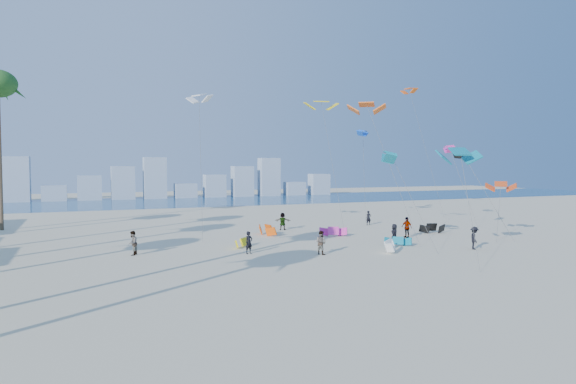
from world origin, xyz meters
name	(u,v)px	position (x,y,z in m)	size (l,w,h in m)	color
ground	(355,295)	(0.00, 0.00, 0.00)	(220.00, 220.00, 0.00)	beige
ocean	(155,202)	(0.00, 72.00, 0.01)	(220.00, 220.00, 0.00)	navy
kitesurfer_near	(249,243)	(-1.16, 13.77, 0.85)	(0.62, 0.41, 1.70)	black
kitesurfer_mid	(321,243)	(3.75, 11.39, 0.90)	(0.87, 0.68, 1.79)	gray
kitesurfers_far	(339,230)	(8.54, 17.30, 0.90)	(27.26, 18.49, 1.93)	black
grounded_kites	(345,235)	(9.06, 17.16, 0.42)	(22.59, 15.56, 0.92)	yellow
flying_kites	(384,126)	(14.52, 19.34, 10.58)	(34.41, 33.33, 17.43)	#0C7890
distant_skyline	(142,184)	(-1.19, 82.00, 3.09)	(85.00, 3.00, 8.40)	#9EADBF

